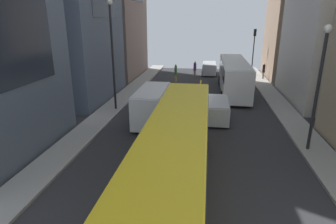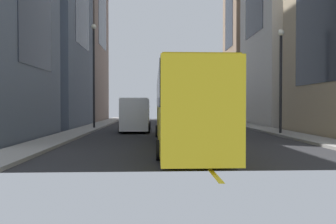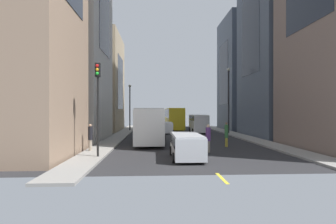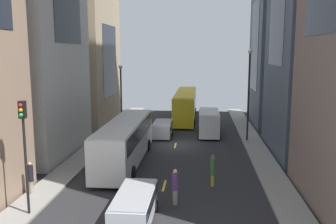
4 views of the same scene
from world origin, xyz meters
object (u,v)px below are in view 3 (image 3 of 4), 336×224
delivery_van_white (199,122)px  pedestrian_walking_far (90,136)px  traffic_light_near_corner (98,92)px  city_bus_white (150,122)px  streetcar_yellow (174,117)px  pedestrian_crossing_near (208,138)px  car_silver_0 (166,127)px  pedestrian_waiting_curb (226,134)px  car_silver_1 (187,144)px

delivery_van_white → pedestrian_walking_far: 20.74m
pedestrian_walking_far → traffic_light_near_corner: size_ratio=0.33×
city_bus_white → delivery_van_white: 12.39m
streetcar_yellow → city_bus_white: bearing=-101.2°
streetcar_yellow → delivery_van_white: bearing=-72.8°
city_bus_white → pedestrian_crossing_near: size_ratio=5.82×
delivery_van_white → car_silver_0: bearing=-166.7°
car_silver_0 → traffic_light_near_corner: (-5.22, -19.04, 3.43)m
delivery_van_white → pedestrian_crossing_near: (-2.29, -17.96, -0.39)m
pedestrian_crossing_near → traffic_light_near_corner: traffic_light_near_corner is taller
delivery_van_white → traffic_light_near_corner: 22.69m
city_bus_white → pedestrian_crossing_near: 8.84m
pedestrian_waiting_curb → streetcar_yellow: bearing=155.1°
pedestrian_walking_far → pedestrian_crossing_near: pedestrian_walking_far is taller
city_bus_white → delivery_van_white: size_ratio=2.26×
streetcar_yellow → car_silver_1: streetcar_yellow is taller
city_bus_white → traffic_light_near_corner: traffic_light_near_corner is taller
car_silver_1 → pedestrian_walking_far: 7.49m
streetcar_yellow → pedestrian_crossing_near: size_ratio=6.83×
streetcar_yellow → traffic_light_near_corner: traffic_light_near_corner is taller
pedestrian_walking_far → pedestrian_crossing_near: 8.83m
streetcar_yellow → pedestrian_walking_far: (-8.24, -26.76, -0.92)m
streetcar_yellow → pedestrian_crossing_near: (0.58, -27.21, -1.01)m
city_bus_white → pedestrian_crossing_near: city_bus_white is taller
streetcar_yellow → car_silver_0: size_ratio=3.53×
delivery_van_white → pedestrian_waiting_curb: (-0.06, -14.88, -0.38)m
streetcar_yellow → delivery_van_white: (2.87, -9.25, -0.61)m
pedestrian_crossing_near → delivery_van_white: bearing=-139.5°
streetcar_yellow → pedestrian_crossing_near: bearing=-88.8°
city_bus_white → traffic_light_near_corner: bearing=-108.4°
delivery_van_white → streetcar_yellow: bearing=107.2°
car_silver_1 → pedestrian_crossing_near: pedestrian_crossing_near is taller
car_silver_0 → traffic_light_near_corner: bearing=-105.3°
pedestrian_waiting_curb → car_silver_0: bearing=167.4°
delivery_van_white → car_silver_1: size_ratio=1.18×
city_bus_white → car_silver_0: (1.97, 9.24, -1.08)m
delivery_van_white → pedestrian_walking_far: size_ratio=2.72×
delivery_van_white → car_silver_0: size_ratio=1.33×
streetcar_yellow → traffic_light_near_corner: 30.36m
city_bus_white → traffic_light_near_corner: 10.59m
pedestrian_walking_far → pedestrian_waiting_curb: pedestrian_walking_far is taller
city_bus_white → delivery_van_white: (6.75, 10.37, -0.50)m
pedestrian_crossing_near → car_silver_0: bearing=-123.9°
car_silver_0 → pedestrian_waiting_curb: bearing=-71.0°
car_silver_1 → pedestrian_crossing_near: bearing=51.8°
pedestrian_walking_far → pedestrian_waiting_curb: bearing=79.5°
traffic_light_near_corner → car_silver_1: bearing=-2.3°
car_silver_1 → pedestrian_waiting_curb: size_ratio=2.15×
car_silver_1 → delivery_van_white: bearing=78.3°
traffic_light_near_corner → city_bus_white: bearing=71.6°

